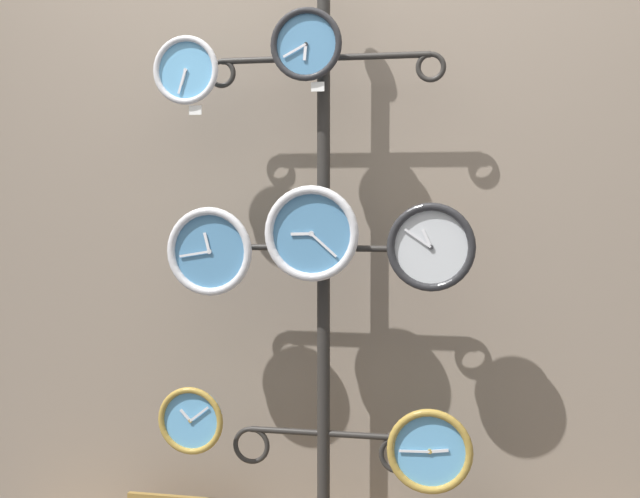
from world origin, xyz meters
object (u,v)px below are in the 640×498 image
Objects in this scene: clock_top_center at (307,45)px; display_stand at (324,362)px; clock_bottom_left at (191,420)px; clock_top_left at (186,70)px; clock_middle_center at (312,234)px; clock_middle_right at (431,247)px; clock_bottom_right at (430,451)px; clock_middle_left at (210,251)px.

display_stand is at bearing 66.09° from clock_top_center.
clock_bottom_left is (-0.36, -0.03, -1.15)m from clock_top_center.
clock_top_left is 0.99× the size of clock_bottom_left.
clock_middle_center is 1.12× the size of clock_middle_right.
clock_top_left reaches higher than clock_bottom_left.
clock_middle_right reaches higher than clock_bottom_right.
display_stand is 0.99m from clock_top_left.
display_stand is 9.55× the size of clock_bottom_left.
clock_bottom_left is at bearing -179.26° from clock_middle_right.
clock_top_left is at bearing 179.98° from clock_middle_center.
clock_middle_right reaches higher than clock_middle_left.
display_stand is 7.40× the size of clock_middle_left.
clock_top_left is 0.92m from clock_middle_right.
clock_top_center is 0.86× the size of clock_bottom_right.
clock_middle_center reaches higher than clock_bottom_left.
clock_middle_left is 0.95× the size of clock_middle_center.
display_stand is 0.49m from clock_middle_left.
clock_top_left is 0.96× the size of clock_top_center.
clock_middle_right is at bearing -1.83° from clock_middle_center.
clock_top_center is at bearing 4.04° from clock_bottom_left.
clock_bottom_right is (0.74, -0.01, -0.05)m from clock_bottom_left.
clock_bottom_left reaches higher than clock_bottom_right.
clock_top_left reaches higher than clock_middle_center.
clock_top_center is 1.03× the size of clock_bottom_left.
clock_bottom_left is (-0.40, -0.10, -0.18)m from display_stand.
clock_top_center is at bearing 164.13° from clock_middle_center.
clock_middle_right is at bearing -0.80° from clock_middle_left.
clock_bottom_left is (-0.38, -0.02, -0.58)m from clock_middle_center.
clock_bottom_left is at bearing -176.85° from clock_middle_center.
display_stand is 9.63× the size of clock_top_left.
clock_middle_left is 1.08× the size of clock_bottom_right.
display_stand is 0.45m from clock_bottom_left.
clock_middle_center reaches higher than clock_bottom_right.
clock_top_center reaches higher than clock_middle_right.
clock_top_left is 0.83× the size of clock_bottom_right.
clock_middle_right is at bearing 0.74° from clock_bottom_left.
clock_top_left is 0.77× the size of clock_middle_left.
clock_middle_left is (0.07, -0.00, -0.55)m from clock_top_left.
clock_bottom_left is 0.84× the size of clock_bottom_right.
clock_top_center is 0.71m from clock_middle_right.
clock_top_center reaches higher than clock_bottom_right.
clock_middle_left reaches higher than clock_bottom_left.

